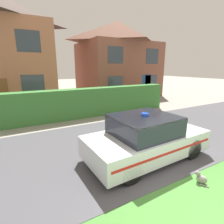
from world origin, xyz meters
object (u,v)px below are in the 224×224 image
police_car (146,138)px  wheelie_bin (29,111)px  cat (201,178)px  house_right (117,59)px

police_car → wheelie_bin: size_ratio=3.86×
wheelie_bin → police_car: bearing=-57.6°
cat → police_car: bearing=-10.7°
police_car → house_right: (5.91, 11.67, 2.90)m
cat → wheelie_bin: (-3.24, 7.89, 0.38)m
police_car → house_right: bearing=61.2°
police_car → wheelie_bin: bearing=112.4°
cat → house_right: size_ratio=0.05×
police_car → cat: size_ratio=10.54×
wheelie_bin → cat: bearing=-59.7°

